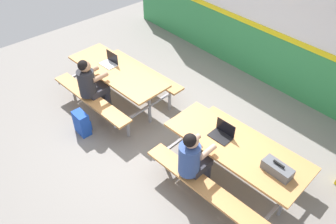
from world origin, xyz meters
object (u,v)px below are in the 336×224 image
(toolbox_grey, at_px, (277,169))
(backpack_dark, at_px, (82,123))
(student_nearer, at_px, (91,83))
(picnic_table_right, at_px, (234,154))
(laptop_silver, at_px, (110,62))
(picnic_table_left, at_px, (118,77))
(laptop_dark, at_px, (222,134))
(student_further, at_px, (193,158))

(toolbox_grey, distance_m, backpack_dark, 3.33)
(student_nearer, relative_size, toolbox_grey, 3.02)
(picnic_table_right, distance_m, laptop_silver, 2.96)
(picnic_table_left, distance_m, backpack_dark, 1.10)
(toolbox_grey, bearing_deg, student_nearer, -167.52)
(picnic_table_left, height_order, laptop_dark, laptop_dark)
(picnic_table_left, distance_m, laptop_dark, 2.44)
(picnic_table_right, relative_size, laptop_dark, 6.39)
(student_nearer, distance_m, toolbox_grey, 3.43)
(picnic_table_left, xyz_separation_m, backpack_dark, (0.29, -1.00, -0.36))
(picnic_table_left, relative_size, laptop_silver, 6.39)
(student_nearer, bearing_deg, toolbox_grey, 12.48)
(student_further, distance_m, backpack_dark, 2.28)
(student_further, xyz_separation_m, backpack_dark, (-2.15, -0.56, -0.49))
(picnic_table_left, relative_size, student_nearer, 1.77)
(laptop_silver, bearing_deg, picnic_table_left, -4.63)
(backpack_dark, bearing_deg, picnic_table_left, 106.31)
(backpack_dark, bearing_deg, student_further, 14.63)
(picnic_table_left, height_order, picnic_table_right, same)
(laptop_dark, height_order, backpack_dark, laptop_dark)
(student_nearer, bearing_deg, student_further, 2.89)
(student_nearer, xyz_separation_m, student_further, (2.44, 0.12, 0.00))
(laptop_silver, bearing_deg, backpack_dark, -61.75)
(backpack_dark, bearing_deg, laptop_dark, 28.39)
(picnic_table_left, height_order, student_further, student_further)
(laptop_silver, relative_size, toolbox_grey, 0.83)
(student_further, height_order, laptop_silver, student_further)
(picnic_table_right, distance_m, toolbox_grey, 0.70)
(picnic_table_right, bearing_deg, laptop_silver, -177.68)
(picnic_table_right, xyz_separation_m, student_nearer, (-2.69, -0.70, 0.13))
(laptop_dark, distance_m, backpack_dark, 2.50)
(picnic_table_left, distance_m, student_nearer, 0.57)
(student_further, bearing_deg, picnic_table_left, 169.91)
(picnic_table_left, distance_m, picnic_table_right, 2.70)
(student_further, relative_size, toolbox_grey, 3.02)
(student_nearer, relative_size, backpack_dark, 2.74)
(student_nearer, height_order, toolbox_grey, student_nearer)
(picnic_table_right, xyz_separation_m, toolbox_grey, (0.66, 0.04, 0.23))
(student_nearer, relative_size, laptop_silver, 3.62)
(laptop_dark, bearing_deg, picnic_table_left, -176.23)
(picnic_table_left, bearing_deg, toolbox_grey, 3.13)
(picnic_table_right, relative_size, laptop_silver, 6.39)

